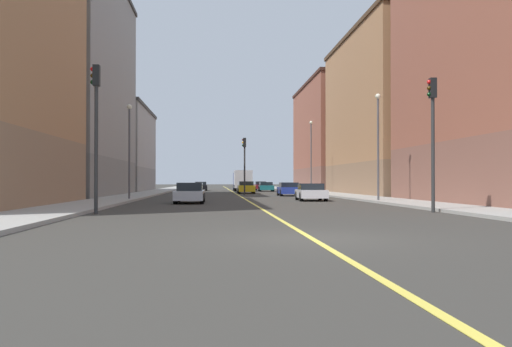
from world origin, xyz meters
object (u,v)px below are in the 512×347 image
box_truck (242,180)px  car_blue (289,189)px  street_lamp_left_far (311,150)px  building_left_mid (405,114)px  car_yellow (246,187)px  car_white (311,192)px  car_silver (190,193)px  traffic_light_median_far (244,158)px  car_black (201,186)px  car_teal (266,187)px  building_right_midblock (53,85)px  street_lamp_left_near (378,135)px  building_right_distant (103,150)px  street_lamp_right_near (129,141)px  traffic_light_left_near (432,125)px  traffic_light_right_near (96,118)px  building_left_far (344,137)px  car_maroon (260,186)px

box_truck → car_blue: bearing=-82.5°
street_lamp_left_far → car_blue: 10.99m
street_lamp_left_far → box_truck: size_ratio=1.11×
building_left_mid → car_yellow: bearing=157.2°
car_white → car_yellow: 22.51m
street_lamp_left_far → car_blue: size_ratio=1.90×
car_silver → car_white: 9.13m
traffic_light_median_far → car_black: size_ratio=1.33×
car_blue → car_teal: 21.15m
building_right_midblock → street_lamp_left_near: 30.32m
building_right_midblock → building_right_distant: (-0.00, 22.44, -4.60)m
box_truck → car_silver: bearing=-97.9°
street_lamp_left_near → street_lamp_right_near: 17.43m
car_silver → car_yellow: car_yellow is taller
box_truck → car_teal: bearing=-38.2°
traffic_light_left_near → traffic_light_median_far: (-6.86, 29.22, -0.25)m
street_lamp_left_far → car_silver: street_lamp_left_far is taller
building_right_distant → car_teal: bearing=-3.4°
street_lamp_right_near → street_lamp_left_far: bearing=50.5°
building_left_mid → traffic_light_right_near: 39.06m
building_left_far → street_lamp_left_far: building_left_far is taller
building_right_distant → car_maroon: (21.74, 9.42, -4.94)m
building_right_distant → traffic_light_left_near: size_ratio=3.27×
street_lamp_right_near → car_maroon: 45.10m
car_blue → box_truck: bearing=97.5°
car_teal → box_truck: (-3.03, 2.38, 0.92)m
car_maroon → car_black: 9.94m
traffic_light_right_near → street_lamp_left_near: size_ratio=0.91×
traffic_light_median_far → car_black: (-4.89, 25.11, -3.05)m
building_right_distant → car_yellow: 22.58m
car_blue → box_truck: size_ratio=0.59×
traffic_light_median_far → traffic_light_left_near: bearing=-76.8°
street_lamp_left_far → car_silver: size_ratio=1.76×
car_maroon → car_silver: 48.27m
building_left_mid → traffic_light_right_near: building_left_mid is taller
building_left_far → traffic_light_right_near: bearing=-113.6°
street_lamp_left_near → box_truck: 39.61m
car_black → box_truck: box_truck is taller
car_yellow → building_left_far: bearing=50.7°
traffic_light_median_far → car_silver: bearing=-104.0°
car_black → car_teal: bearing=-36.2°
traffic_light_left_near → car_black: bearing=102.2°
building_right_midblock → building_left_far: bearing=40.8°
building_left_mid → traffic_light_median_far: bearing=-176.9°
traffic_light_right_near → car_white: size_ratio=1.54×
traffic_light_left_near → box_truck: traffic_light_left_near is taller
building_left_mid → car_black: (-21.38, 24.21, -7.62)m
traffic_light_left_near → street_lamp_left_far: size_ratio=0.76×
building_left_far → car_silver: size_ratio=5.35×
car_yellow → box_truck: bearing=88.7°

